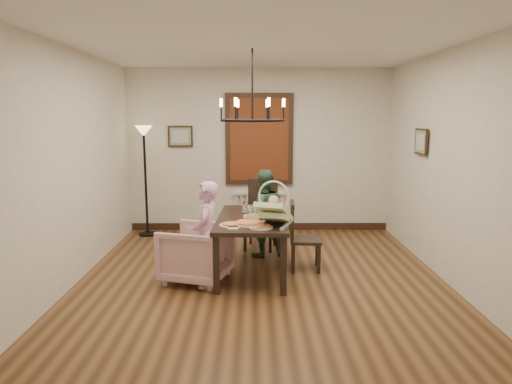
{
  "coord_description": "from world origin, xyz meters",
  "views": [
    {
      "loc": [
        -0.09,
        -5.38,
        2.02
      ],
      "look_at": [
        -0.07,
        0.31,
        1.05
      ],
      "focal_mm": 32.0,
      "sensor_mm": 36.0,
      "label": 1
    }
  ],
  "objects_px": {
    "baby_bouncer": "(274,210)",
    "drinking_glass": "(251,211)",
    "floor_lamp": "(146,182)",
    "chair_far": "(260,214)",
    "dining_table": "(253,224)",
    "chair_right": "(306,236)",
    "elderly_woman": "(206,243)",
    "seated_man": "(263,220)",
    "armchair": "(196,253)"
  },
  "relations": [
    {
      "from": "dining_table",
      "to": "seated_man",
      "type": "bearing_deg",
      "value": 80.83
    },
    {
      "from": "dining_table",
      "to": "drinking_glass",
      "type": "relative_size",
      "value": 12.35
    },
    {
      "from": "dining_table",
      "to": "chair_right",
      "type": "height_order",
      "value": "chair_right"
    },
    {
      "from": "elderly_woman",
      "to": "baby_bouncer",
      "type": "relative_size",
      "value": 1.87
    },
    {
      "from": "baby_bouncer",
      "to": "chair_far",
      "type": "bearing_deg",
      "value": 114.03
    },
    {
      "from": "chair_right",
      "to": "floor_lamp",
      "type": "distance_m",
      "value": 3.08
    },
    {
      "from": "dining_table",
      "to": "chair_right",
      "type": "relative_size",
      "value": 1.76
    },
    {
      "from": "armchair",
      "to": "floor_lamp",
      "type": "bearing_deg",
      "value": -136.46
    },
    {
      "from": "floor_lamp",
      "to": "drinking_glass",
      "type": "bearing_deg",
      "value": -45.86
    },
    {
      "from": "chair_far",
      "to": "chair_right",
      "type": "bearing_deg",
      "value": -46.32
    },
    {
      "from": "chair_far",
      "to": "baby_bouncer",
      "type": "xyz_separation_m",
      "value": [
        0.14,
        -1.53,
        0.39
      ]
    },
    {
      "from": "elderly_woman",
      "to": "seated_man",
      "type": "height_order",
      "value": "elderly_woman"
    },
    {
      "from": "chair_far",
      "to": "elderly_woman",
      "type": "bearing_deg",
      "value": -100.79
    },
    {
      "from": "floor_lamp",
      "to": "chair_far",
      "type": "bearing_deg",
      "value": -22.71
    },
    {
      "from": "chair_far",
      "to": "baby_bouncer",
      "type": "bearing_deg",
      "value": -72.47
    },
    {
      "from": "drinking_glass",
      "to": "baby_bouncer",
      "type": "bearing_deg",
      "value": -61.79
    },
    {
      "from": "baby_bouncer",
      "to": "drinking_glass",
      "type": "bearing_deg",
      "value": 137.03
    },
    {
      "from": "chair_far",
      "to": "chair_right",
      "type": "relative_size",
      "value": 1.17
    },
    {
      "from": "chair_right",
      "to": "armchair",
      "type": "distance_m",
      "value": 1.45
    },
    {
      "from": "dining_table",
      "to": "seated_man",
      "type": "height_order",
      "value": "seated_man"
    },
    {
      "from": "floor_lamp",
      "to": "dining_table",
      "type": "bearing_deg",
      "value": -46.59
    },
    {
      "from": "chair_far",
      "to": "floor_lamp",
      "type": "bearing_deg",
      "value": 169.62
    },
    {
      "from": "chair_far",
      "to": "armchair",
      "type": "relative_size",
      "value": 1.38
    },
    {
      "from": "chair_right",
      "to": "drinking_glass",
      "type": "xyz_separation_m",
      "value": [
        -0.71,
        -0.07,
        0.34
      ]
    },
    {
      "from": "chair_far",
      "to": "armchair",
      "type": "height_order",
      "value": "chair_far"
    },
    {
      "from": "dining_table",
      "to": "armchair",
      "type": "distance_m",
      "value": 0.8
    },
    {
      "from": "seated_man",
      "to": "floor_lamp",
      "type": "relative_size",
      "value": 0.58
    },
    {
      "from": "chair_right",
      "to": "armchair",
      "type": "bearing_deg",
      "value": 109.71
    },
    {
      "from": "drinking_glass",
      "to": "seated_man",
      "type": "bearing_deg",
      "value": 76.06
    },
    {
      "from": "armchair",
      "to": "baby_bouncer",
      "type": "bearing_deg",
      "value": 96.23
    },
    {
      "from": "drinking_glass",
      "to": "chair_far",
      "type": "bearing_deg",
      "value": 82.87
    },
    {
      "from": "drinking_glass",
      "to": "floor_lamp",
      "type": "bearing_deg",
      "value": 134.14
    },
    {
      "from": "armchair",
      "to": "chair_far",
      "type": "bearing_deg",
      "value": 165.89
    },
    {
      "from": "chair_right",
      "to": "dining_table",
      "type": "bearing_deg",
      "value": 104.81
    },
    {
      "from": "dining_table",
      "to": "floor_lamp",
      "type": "relative_size",
      "value": 0.89
    },
    {
      "from": "elderly_woman",
      "to": "seated_man",
      "type": "distance_m",
      "value": 1.38
    },
    {
      "from": "chair_far",
      "to": "seated_man",
      "type": "relative_size",
      "value": 1.02
    },
    {
      "from": "chair_right",
      "to": "baby_bouncer",
      "type": "distance_m",
      "value": 0.86
    },
    {
      "from": "dining_table",
      "to": "floor_lamp",
      "type": "distance_m",
      "value": 2.62
    },
    {
      "from": "elderly_woman",
      "to": "drinking_glass",
      "type": "relative_size",
      "value": 8.06
    },
    {
      "from": "seated_man",
      "to": "armchair",
      "type": "bearing_deg",
      "value": 35.31
    },
    {
      "from": "elderly_woman",
      "to": "seated_man",
      "type": "relative_size",
      "value": 1.0
    },
    {
      "from": "elderly_woman",
      "to": "floor_lamp",
      "type": "distance_m",
      "value": 2.67
    },
    {
      "from": "chair_far",
      "to": "dining_table",
      "type": "bearing_deg",
      "value": -83.5
    },
    {
      "from": "armchair",
      "to": "baby_bouncer",
      "type": "xyz_separation_m",
      "value": [
        0.95,
        -0.17,
        0.57
      ]
    },
    {
      "from": "chair_right",
      "to": "drinking_glass",
      "type": "relative_size",
      "value": 7.01
    },
    {
      "from": "dining_table",
      "to": "chair_right",
      "type": "xyz_separation_m",
      "value": [
        0.7,
        0.14,
        -0.19
      ]
    },
    {
      "from": "chair_far",
      "to": "drinking_glass",
      "type": "bearing_deg",
      "value": -84.81
    },
    {
      "from": "dining_table",
      "to": "drinking_glass",
      "type": "xyz_separation_m",
      "value": [
        -0.02,
        0.07,
        0.15
      ]
    },
    {
      "from": "seated_man",
      "to": "baby_bouncer",
      "type": "bearing_deg",
      "value": 80.09
    }
  ]
}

